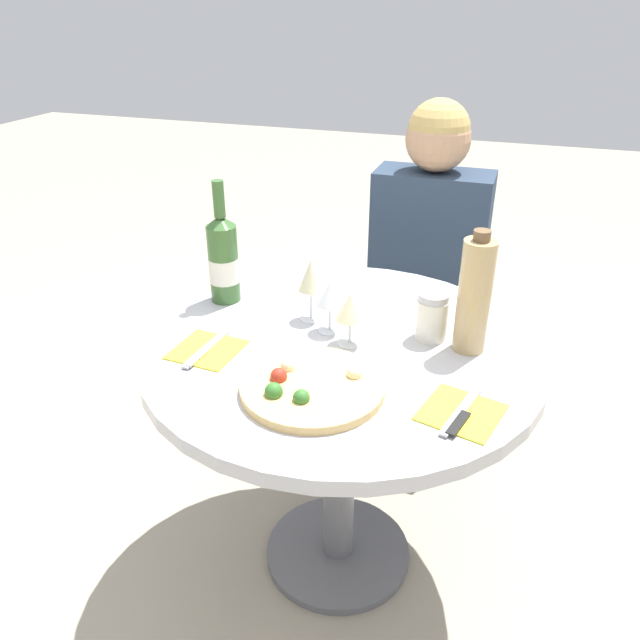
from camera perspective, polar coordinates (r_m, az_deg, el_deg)
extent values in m
plane|color=#9E937F|center=(1.97, 1.63, -20.58)|extent=(12.00, 12.00, 0.00)
cylinder|color=slate|center=(1.96, 1.64, -20.35)|extent=(0.42, 0.42, 0.02)
cylinder|color=slate|center=(1.72, 1.79, -12.76)|extent=(0.09, 0.09, 0.66)
cylinder|color=#B7B7BC|center=(1.52, 1.98, -2.77)|extent=(0.96, 0.96, 0.04)
cylinder|color=slate|center=(2.52, 8.66, -8.05)|extent=(0.33, 0.33, 0.01)
cylinder|color=slate|center=(2.41, 8.98, -4.29)|extent=(0.06, 0.06, 0.40)
cube|color=slate|center=(2.31, 9.37, 0.26)|extent=(0.37, 0.37, 0.03)
cube|color=slate|center=(2.37, 10.57, 7.10)|extent=(0.37, 0.02, 0.44)
cube|color=#28384C|center=(2.28, 8.28, -5.93)|extent=(0.33, 0.31, 0.43)
cube|color=#28384C|center=(2.20, 9.92, 6.63)|extent=(0.39, 0.19, 0.52)
sphere|color=tan|center=(2.09, 10.76, 15.96)|extent=(0.21, 0.21, 0.21)
sphere|color=tan|center=(2.09, 10.82, 16.66)|extent=(0.20, 0.20, 0.20)
cylinder|color=#DBB26B|center=(1.33, -0.65, -6.15)|extent=(0.31, 0.31, 0.02)
sphere|color=beige|center=(1.37, -2.96, -4.21)|extent=(0.03, 0.03, 0.03)
sphere|color=#336B28|center=(1.29, -4.26, -6.54)|extent=(0.04, 0.04, 0.04)
sphere|color=#B22D1E|center=(1.34, -3.79, -5.13)|extent=(0.04, 0.04, 0.04)
sphere|color=beige|center=(1.35, 3.16, -4.87)|extent=(0.03, 0.03, 0.03)
sphere|color=#336B28|center=(1.27, -1.61, -7.12)|extent=(0.04, 0.04, 0.04)
cylinder|color=#38602D|center=(1.70, -8.80, 5.11)|extent=(0.08, 0.08, 0.21)
cone|color=#38602D|center=(1.66, -9.10, 8.95)|extent=(0.08, 0.08, 0.03)
cylinder|color=#38602D|center=(1.64, -9.25, 10.87)|extent=(0.03, 0.03, 0.10)
cylinder|color=silver|center=(1.71, -8.75, 4.58)|extent=(0.08, 0.08, 0.07)
cylinder|color=tan|center=(1.47, 13.92, 2.06)|extent=(0.08, 0.08, 0.27)
cylinder|color=brown|center=(1.41, 14.60, 7.48)|extent=(0.04, 0.04, 0.02)
cylinder|color=silver|center=(1.53, 10.16, 0.07)|extent=(0.08, 0.08, 0.10)
cylinder|color=#B2B2B7|center=(1.51, 10.35, 2.09)|extent=(0.07, 0.07, 0.02)
cylinder|color=silver|center=(1.62, -0.81, 0.17)|extent=(0.06, 0.06, 0.00)
cylinder|color=silver|center=(1.60, -0.82, 1.49)|extent=(0.01, 0.01, 0.08)
cone|color=beige|center=(1.57, -0.84, 4.15)|extent=(0.07, 0.07, 0.08)
cylinder|color=silver|center=(1.51, 2.72, -2.11)|extent=(0.06, 0.06, 0.00)
cylinder|color=silver|center=(1.49, 2.75, -0.98)|extent=(0.01, 0.01, 0.07)
cone|color=beige|center=(1.46, 2.81, 1.27)|extent=(0.07, 0.07, 0.07)
cylinder|color=silver|center=(1.56, 0.89, -0.93)|extent=(0.06, 0.06, 0.00)
cylinder|color=silver|center=(1.55, 0.90, 0.27)|extent=(0.01, 0.01, 0.07)
cone|color=silver|center=(1.52, 0.92, 2.48)|extent=(0.07, 0.07, 0.06)
cube|color=yellow|center=(1.50, -10.31, -2.68)|extent=(0.16, 0.16, 0.00)
cube|color=silver|center=(1.50, -10.32, -2.53)|extent=(0.03, 0.19, 0.00)
cube|color=silver|center=(1.47, -11.20, -3.33)|extent=(0.03, 0.09, 0.00)
cube|color=yellow|center=(1.30, 12.78, -8.23)|extent=(0.18, 0.18, 0.00)
cube|color=silver|center=(1.30, 12.80, -8.07)|extent=(0.06, 0.19, 0.00)
cube|color=black|center=(1.26, 12.53, -9.19)|extent=(0.04, 0.09, 0.00)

